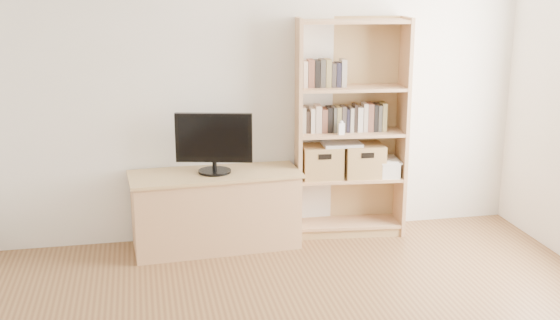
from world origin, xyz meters
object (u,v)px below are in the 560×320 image
object	(u,v)px
laptop	(342,144)
basket_left	(321,162)
tv_stand	(216,211)
baby_monitor	(341,129)
television	(214,143)
bookshelf	(351,129)
basket_right	(363,160)

from	to	relation	value
laptop	basket_left	bearing A→B (deg)	176.68
tv_stand	baby_monitor	world-z (taller)	baby_monitor
television	basket_left	distance (m)	0.95
tv_stand	bookshelf	world-z (taller)	bookshelf
television	basket_left	size ratio (longest dim) A/B	1.86
bookshelf	laptop	xyz separation A→B (m)	(-0.08, -0.00, -0.13)
baby_monitor	basket_left	bearing A→B (deg)	136.35
basket_left	basket_right	size ratio (longest dim) A/B	0.99
tv_stand	laptop	distance (m)	1.20
tv_stand	basket_left	world-z (taller)	basket_left
television	basket_right	world-z (taller)	television
baby_monitor	basket_right	size ratio (longest dim) A/B	0.29
basket_left	laptop	size ratio (longest dim) A/B	1.02
tv_stand	basket_right	bearing A→B (deg)	-0.58
tv_stand	baby_monitor	distance (m)	1.24
basket_left	laptop	bearing A→B (deg)	-3.27
basket_left	basket_right	xyz separation A→B (m)	(0.36, -0.03, 0.00)
tv_stand	baby_monitor	xyz separation A→B (m)	(1.05, -0.01, 0.65)
baby_monitor	tv_stand	bearing A→B (deg)	175.58
baby_monitor	laptop	bearing A→B (deg)	64.66
laptop	basket_right	bearing A→B (deg)	-1.82
tv_stand	bookshelf	xyz separation A→B (m)	(1.16, 0.09, 0.62)
bookshelf	basket_left	xyz separation A→B (m)	(-0.25, 0.02, -0.27)
bookshelf	television	size ratio (longest dim) A/B	3.01
bookshelf	basket_right	distance (m)	0.30
bookshelf	baby_monitor	distance (m)	0.15
tv_stand	laptop	world-z (taller)	laptop
tv_stand	television	xyz separation A→B (m)	(-0.00, 0.00, 0.57)
basket_right	laptop	distance (m)	0.24
bookshelf	basket_right	bearing A→B (deg)	-2.60
bookshelf	laptop	bearing A→B (deg)	-174.35
bookshelf	basket_right	xyz separation A→B (m)	(0.11, -0.02, -0.27)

